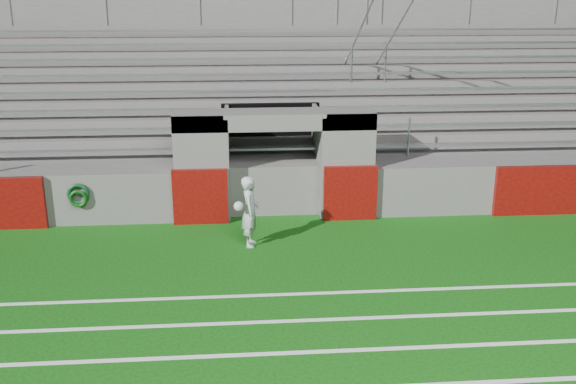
{
  "coord_description": "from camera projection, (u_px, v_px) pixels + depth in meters",
  "views": [
    {
      "loc": [
        -0.87,
        -11.66,
        5.34
      ],
      "look_at": [
        0.2,
        1.8,
        1.1
      ],
      "focal_mm": 40.0,
      "sensor_mm": 36.0,
      "label": 1
    }
  ],
  "objects": [
    {
      "name": "stadium_structure",
      "position": [
        266.0,
        121.0,
        19.89
      ],
      "size": [
        26.0,
        8.48,
        5.42
      ],
      "color": "#5A5856",
      "rests_on": "ground"
    },
    {
      "name": "goalkeeper_with_ball",
      "position": [
        250.0,
        211.0,
        13.87
      ],
      "size": [
        0.57,
        0.63,
        1.57
      ],
      "color": "silver",
      "rests_on": "ground"
    },
    {
      "name": "ground",
      "position": [
        285.0,
        272.0,
        12.76
      ],
      "size": [
        90.0,
        90.0,
        0.0
      ],
      "primitive_type": "plane",
      "color": "#0E490C",
      "rests_on": "ground"
    },
    {
      "name": "hose_coil",
      "position": [
        78.0,
        196.0,
        14.97
      ],
      "size": [
        0.53,
        0.14,
        0.57
      ],
      "color": "#0C3D1B",
      "rests_on": "ground"
    }
  ]
}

